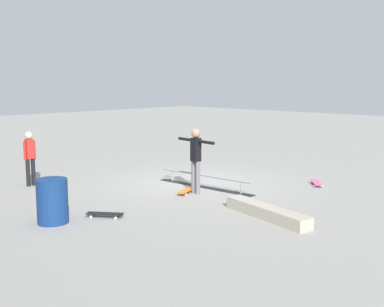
% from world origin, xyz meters
% --- Properties ---
extents(ground_plane, '(60.00, 60.00, 0.00)m').
position_xyz_m(ground_plane, '(0.00, 0.00, 0.00)').
color(ground_plane, gray).
extents(grind_rail, '(3.20, 0.43, 0.36)m').
position_xyz_m(grind_rail, '(-0.46, 0.13, 0.15)').
color(grind_rail, black).
rests_on(grind_rail, ground_plane).
extents(skate_ledge, '(2.33, 0.90, 0.26)m').
position_xyz_m(skate_ledge, '(-3.40, 1.41, 0.13)').
color(skate_ledge, '#B2A893').
rests_on(skate_ledge, ground_plane).
extents(skater_main, '(1.36, 0.23, 1.69)m').
position_xyz_m(skater_main, '(-0.75, 0.80, 0.98)').
color(skater_main, slate).
rests_on(skater_main, ground_plane).
extents(skateboard_main, '(0.46, 0.82, 0.09)m').
position_xyz_m(skateboard_main, '(-0.58, 0.97, 0.07)').
color(skateboard_main, orange).
rests_on(skateboard_main, ground_plane).
extents(bystander_red_shirt, '(0.21, 0.35, 1.53)m').
position_xyz_m(bystander_red_shirt, '(3.19, 3.33, 0.86)').
color(bystander_red_shirt, black).
rests_on(bystander_red_shirt, ground_plane).
extents(loose_skateboard_black, '(0.77, 0.63, 0.09)m').
position_xyz_m(loose_skateboard_black, '(-0.84, 3.76, 0.07)').
color(loose_skateboard_black, black).
rests_on(loose_skateboard_black, ground_plane).
extents(loose_skateboard_pink, '(0.67, 0.74, 0.09)m').
position_xyz_m(loose_skateboard_pink, '(-2.56, -2.25, 0.07)').
color(loose_skateboard_pink, '#E05993').
rests_on(loose_skateboard_pink, ground_plane).
extents(trash_bin, '(0.63, 0.63, 0.93)m').
position_xyz_m(trash_bin, '(-0.40, 4.74, 0.46)').
color(trash_bin, navy).
rests_on(trash_bin, ground_plane).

